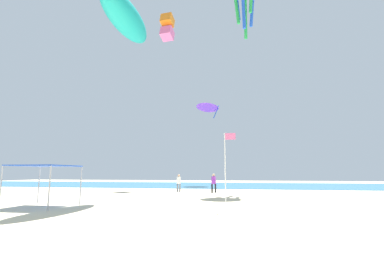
{
  "coord_description": "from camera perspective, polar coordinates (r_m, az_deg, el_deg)",
  "views": [
    {
      "loc": [
        2.82,
        -15.54,
        1.97
      ],
      "look_at": [
        -1.13,
        6.05,
        5.46
      ],
      "focal_mm": 26.22,
      "sensor_mm": 36.0,
      "label": 1
    }
  ],
  "objects": [
    {
      "name": "kite_delta_purple",
      "position": [
        43.98,
        3.23,
        4.52
      ],
      "size": [
        4.67,
        4.7,
        2.99
      ],
      "rotation": [
        0.0,
        0.0,
        2.72
      ],
      "color": "purple"
    },
    {
      "name": "kite_box_orange",
      "position": [
        41.15,
        -5.06,
        19.74
      ],
      "size": [
        1.77,
        2.08,
        3.7
      ],
      "rotation": [
        0.0,
        0.0,
        6.16
      ],
      "color": "orange"
    },
    {
      "name": "ground",
      "position": [
        15.92,
        0.09,
        -16.32
      ],
      "size": [
        110.0,
        110.0,
        0.1
      ],
      "primitive_type": "cube",
      "color": "beige"
    },
    {
      "name": "kite_inflatable_teal",
      "position": [
        22.24,
        -13.31,
        20.91
      ],
      "size": [
        2.54,
        6.85,
        2.82
      ],
      "rotation": [
        0.0,
        0.0,
        1.57
      ],
      "color": "teal"
    },
    {
      "name": "person_near_tent",
      "position": [
        29.72,
        -2.72,
        -10.81
      ],
      "size": [
        0.44,
        0.42,
        1.78
      ],
      "rotation": [
        0.0,
        0.0,
        2.68
      ],
      "color": "slate",
      "rests_on": "ground"
    },
    {
      "name": "canopy_tent",
      "position": [
        18.77,
        -27.71,
        -7.1
      ],
      "size": [
        3.03,
        2.98,
        2.39
      ],
      "color": "#B2B2B7",
      "rests_on": "ground"
    },
    {
      "name": "ocean_strip",
      "position": [
        45.32,
        6.93,
        -11.45
      ],
      "size": [
        110.0,
        21.79,
        0.03
      ],
      "primitive_type": "cube",
      "color": "teal",
      "rests_on": "ground"
    },
    {
      "name": "banner_flag",
      "position": [
        14.98,
        7.0,
        -7.28
      ],
      "size": [
        0.61,
        0.06,
        4.05
      ],
      "color": "silver",
      "rests_on": "ground"
    },
    {
      "name": "person_leftmost",
      "position": [
        28.52,
        4.42,
        -10.78
      ],
      "size": [
        0.49,
        0.44,
        1.85
      ],
      "rotation": [
        0.0,
        0.0,
        0.05
      ],
      "color": "black",
      "rests_on": "ground"
    }
  ]
}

